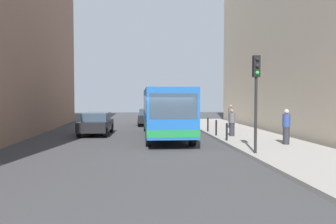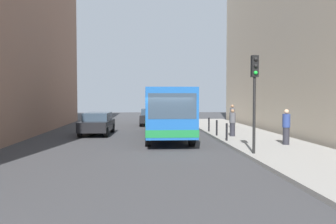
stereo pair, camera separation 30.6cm
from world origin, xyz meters
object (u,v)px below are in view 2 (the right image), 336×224
(bollard_mid, at_px, (217,128))
(bollard_far, at_px, (209,125))
(car_beside_bus, at_px, (97,123))
(pedestrian_near_signal, at_px, (286,127))
(traffic_light, at_px, (255,85))
(bollard_near, at_px, (227,132))
(car_behind_bus, at_px, (150,116))
(bus, at_px, (165,110))
(pedestrian_mid_sidewalk, at_px, (232,123))
(pedestrian_far_sidewalk, at_px, (232,116))

(bollard_mid, xyz_separation_m, bollard_far, (0.00, 2.50, 0.00))
(bollard_far, bearing_deg, car_beside_bus, -179.25)
(bollard_far, relative_size, pedestrian_near_signal, 0.54)
(traffic_light, xyz_separation_m, bollard_near, (-0.10, 4.26, -2.38))
(traffic_light, height_order, bollard_mid, traffic_light)
(pedestrian_near_signal, bearing_deg, car_behind_bus, 23.17)
(car_behind_bus, height_order, pedestrian_near_signal, pedestrian_near_signal)
(bus, bearing_deg, pedestrian_mid_sidewalk, 164.86)
(traffic_light, bearing_deg, bollard_mid, 90.85)
(car_beside_bus, relative_size, bollard_mid, 4.71)
(bollard_near, bearing_deg, bollard_far, 90.00)
(bollard_far, bearing_deg, traffic_light, -89.38)
(bus, distance_m, bollard_near, 4.61)
(bollard_far, bearing_deg, car_behind_bus, 117.39)
(pedestrian_near_signal, bearing_deg, traffic_light, 134.24)
(bollard_mid, height_order, pedestrian_mid_sidewalk, pedestrian_mid_sidewalk)
(pedestrian_mid_sidewalk, bearing_deg, bollard_near, 160.79)
(car_beside_bus, xyz_separation_m, bollard_near, (7.59, -4.90, -0.16))
(traffic_light, distance_m, bollard_far, 9.56)
(car_beside_bus, bearing_deg, traffic_light, 132.61)
(bollard_far, height_order, pedestrian_far_sidewalk, pedestrian_far_sidewalk)
(traffic_light, distance_m, pedestrian_far_sidewalk, 12.27)
(bus, xyz_separation_m, car_beside_bus, (-4.45, 1.71, -0.94))
(bollard_near, distance_m, pedestrian_far_sidewalk, 8.00)
(car_behind_bus, bearing_deg, car_beside_bus, 65.53)
(traffic_light, distance_m, pedestrian_near_signal, 4.03)
(bollard_mid, bearing_deg, car_beside_bus, 162.45)
(car_behind_bus, bearing_deg, bollard_near, 109.06)
(car_behind_bus, bearing_deg, pedestrian_near_signal, 116.19)
(bollard_near, height_order, pedestrian_far_sidewalk, pedestrian_far_sidewalk)
(car_beside_bus, bearing_deg, pedestrian_near_signal, 149.37)
(pedestrian_near_signal, xyz_separation_m, pedestrian_mid_sidewalk, (-1.70, 3.83, -0.07))
(traffic_light, distance_m, bollard_near, 4.89)
(car_behind_bus, relative_size, pedestrian_near_signal, 2.52)
(bus, xyz_separation_m, traffic_light, (3.24, -7.45, 1.28))
(car_beside_bus, bearing_deg, bollard_mid, 165.06)
(bus, relative_size, car_behind_bus, 2.48)
(car_behind_bus, height_order, bollard_mid, car_behind_bus)
(car_behind_bus, bearing_deg, traffic_light, 105.16)
(bollard_near, distance_m, bollard_mid, 2.50)
(bollard_far, bearing_deg, bollard_near, -90.00)
(bollard_near, relative_size, pedestrian_near_signal, 0.54)
(bus, xyz_separation_m, pedestrian_near_signal, (5.71, -4.95, -0.69))
(pedestrian_mid_sidewalk, relative_size, pedestrian_far_sidewalk, 0.92)
(bus, relative_size, pedestrian_mid_sidewalk, 6.73)
(car_beside_bus, distance_m, bollard_near, 9.03)
(car_beside_bus, relative_size, pedestrian_mid_sidewalk, 2.73)
(bollard_near, bearing_deg, bollard_mid, 90.00)
(bollard_far, bearing_deg, pedestrian_mid_sidewalk, -73.43)
(car_beside_bus, height_order, car_behind_bus, same)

